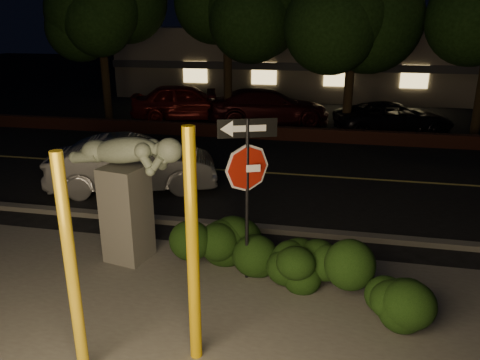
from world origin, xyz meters
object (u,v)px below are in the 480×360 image
at_px(sculpture, 126,184).
at_px(parked_car_darkred, 268,107).
at_px(parked_car_red, 186,102).
at_px(yellow_pole_left, 72,271).
at_px(signpost, 247,169).
at_px(silver_sedan, 133,164).
at_px(yellow_pole_right, 193,251).
at_px(parked_car_dark, 393,118).

height_order(sculpture, parked_car_darkred, sculpture).
distance_m(parked_car_red, parked_car_darkred, 3.83).
bearing_deg(yellow_pole_left, signpost, 59.43).
relative_size(yellow_pole_left, parked_car_red, 0.61).
relative_size(yellow_pole_left, silver_sedan, 0.68).
bearing_deg(parked_car_darkred, signpost, 171.13).
bearing_deg(yellow_pole_left, yellow_pole_right, 23.83).
bearing_deg(signpost, parked_car_dark, 53.11).
xyz_separation_m(yellow_pole_left, sculpture, (-0.68, 3.03, 0.03)).
height_order(yellow_pole_left, sculpture, yellow_pole_left).
distance_m(signpost, sculpture, 2.38).
xyz_separation_m(silver_sedan, parked_car_dark, (7.54, 8.29, -0.08)).
bearing_deg(yellow_pole_left, parked_car_dark, 70.54).
height_order(parked_car_red, parked_car_darkred, parked_car_red).
distance_m(signpost, silver_sedan, 5.69).
distance_m(yellow_pole_right, parked_car_red, 16.30).
relative_size(yellow_pole_right, sculpture, 1.29).
height_order(signpost, sculpture, signpost).
distance_m(yellow_pole_right, silver_sedan, 7.15).
distance_m(yellow_pole_left, parked_car_red, 16.50).
bearing_deg(silver_sedan, sculpture, -176.08).
xyz_separation_m(yellow_pole_left, parked_car_darkred, (0.07, 15.94, -0.72)).
bearing_deg(signpost, silver_sedan, 114.17).
relative_size(yellow_pole_right, parked_car_darkred, 0.60).
bearing_deg(parked_car_dark, silver_sedan, 121.34).
bearing_deg(parked_car_darkred, silver_sedan, 150.32).
bearing_deg(signpost, parked_car_red, 91.87).
xyz_separation_m(signpost, parked_car_red, (-5.39, 13.29, -1.21)).
bearing_deg(parked_car_dark, sculpture, 137.10).
bearing_deg(sculpture, parked_car_darkred, 98.49).
bearing_deg(yellow_pole_left, parked_car_darkred, 89.76).
bearing_deg(yellow_pole_right, sculpture, 129.80).
height_order(silver_sedan, parked_car_red, parked_car_red).
distance_m(yellow_pole_left, silver_sedan, 7.12).
relative_size(silver_sedan, parked_car_darkred, 0.82).
xyz_separation_m(signpost, silver_sedan, (-3.87, 3.95, -1.33)).
bearing_deg(sculpture, yellow_pole_right, -38.41).
xyz_separation_m(yellow_pole_left, parked_car_red, (-3.76, 16.06, -0.66)).
xyz_separation_m(signpost, parked_car_dark, (3.67, 12.24, -1.41)).
height_order(yellow_pole_right, parked_car_dark, yellow_pole_right).
xyz_separation_m(parked_car_red, parked_car_dark, (9.06, -1.05, -0.20)).
relative_size(yellow_pole_left, signpost, 1.04).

